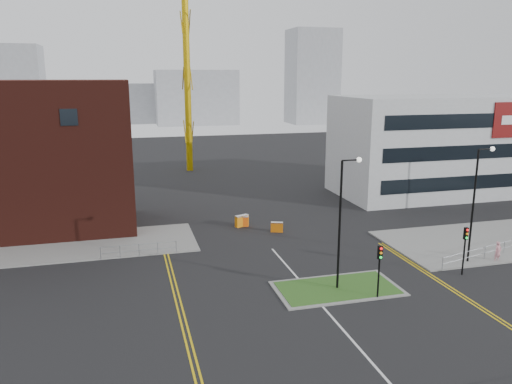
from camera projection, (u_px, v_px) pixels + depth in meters
ground at (364, 354)px, 26.44m from camera, size 200.00×200.00×0.00m
pavement_left at (29, 249)px, 42.13m from camera, size 28.00×8.00×0.12m
island_kerb at (337, 288)px, 34.46m from camera, size 8.60×4.60×0.08m
grass_island at (337, 288)px, 34.45m from camera, size 8.00×4.00×0.12m
office_block at (439, 145)px, 61.66m from camera, size 25.00×12.20×12.00m
streetlamp_island at (343, 213)px, 33.29m from camera, size 1.46×0.36×9.18m
streetlamp_right_near at (477, 196)px, 38.17m from camera, size 1.46×0.36×9.18m
traffic_light_island at (380, 262)px, 32.48m from camera, size 0.28×0.33×3.65m
traffic_light_right at (465, 242)px, 36.36m from camera, size 0.28×0.33×3.65m
railing_left at (139, 248)px, 40.46m from camera, size 6.05×0.05×1.10m
centre_line at (348, 335)px, 28.32m from camera, size 0.15×30.00×0.01m
yellow_left_a at (174, 294)px, 33.60m from camera, size 0.12×24.00×0.01m
yellow_left_b at (179, 294)px, 33.68m from camera, size 0.12×24.00×0.01m
yellow_right_a at (449, 289)px, 34.46m from camera, size 0.12×20.00×0.01m
yellow_right_b at (453, 289)px, 34.53m from camera, size 0.12×20.00×0.01m
skyline_a at (6, 89)px, 126.88m from camera, size 18.00×12.00×22.00m
skyline_b at (196, 97)px, 149.46m from camera, size 24.00×12.00×16.00m
skyline_c at (312, 77)px, 152.13m from camera, size 14.00×12.00×28.00m
skyline_d at (134, 103)px, 154.84m from camera, size 30.00×12.00×12.00m
pedestrian at (498, 252)px, 39.30m from camera, size 0.64×0.44×1.67m
barrier_left at (242, 221)px, 48.64m from camera, size 1.31×0.63×1.06m
barrier_mid at (277, 227)px, 46.94m from camera, size 1.20×0.75×0.96m
barrier_right at (242, 220)px, 48.63m from camera, size 1.43×0.90×1.14m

